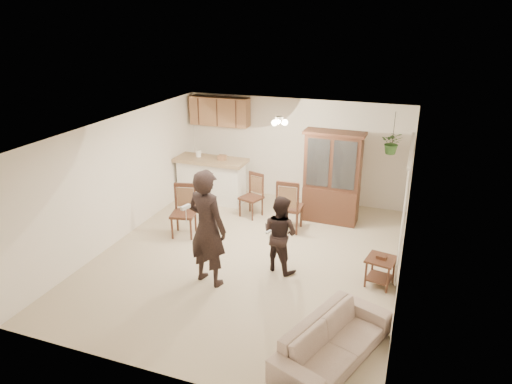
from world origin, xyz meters
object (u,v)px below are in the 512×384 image
(chair_hutch_right, at_px, (289,215))
(adult, at_px, (207,235))
(sofa, at_px, (334,336))
(child, at_px, (280,235))
(chair_hutch_left, at_px, (251,204))
(china_hutch, at_px, (332,178))
(side_table, at_px, (380,271))
(chair_bar, at_px, (184,222))

(chair_hutch_right, bearing_deg, adult, 71.57)
(sofa, height_order, child, child)
(adult, relative_size, chair_hutch_left, 1.80)
(adult, xyz_separation_m, chair_hutch_right, (0.74, 2.45, -0.57))
(china_hutch, xyz_separation_m, chair_hutch_left, (-1.75, -0.37, -0.73))
(side_table, bearing_deg, chair_bar, 172.03)
(child, relative_size, side_table, 2.38)
(child, bearing_deg, sofa, 144.76)
(child, xyz_separation_m, chair_bar, (-2.28, 0.64, -0.37))
(adult, distance_m, side_table, 2.99)
(chair_hutch_left, bearing_deg, chair_hutch_right, -2.63)
(adult, distance_m, china_hutch, 3.53)
(chair_bar, height_order, chair_hutch_right, chair_hutch_right)
(chair_bar, xyz_separation_m, chair_hutch_left, (0.98, 1.40, -0.02))
(sofa, xyz_separation_m, chair_hutch_left, (-2.65, 4.02, -0.08))
(adult, bearing_deg, chair_bar, -34.10)
(child, bearing_deg, chair_hutch_left, -36.86)
(child, xyz_separation_m, chair_hutch_right, (-0.28, 1.64, -0.35))
(china_hutch, relative_size, chair_hutch_left, 2.04)
(sofa, xyz_separation_m, adult, (-2.38, 1.18, 0.53))
(side_table, distance_m, chair_bar, 4.08)
(child, relative_size, chair_hutch_left, 1.35)
(sofa, distance_m, chair_hutch_left, 4.82)
(china_hutch, xyz_separation_m, side_table, (1.31, -2.33, -0.74))
(china_hutch, xyz_separation_m, chair_bar, (-2.73, -1.76, -0.70))
(china_hutch, bearing_deg, chair_hutch_right, -132.55)
(chair_bar, relative_size, chair_hutch_right, 0.93)
(sofa, height_order, chair_hutch_right, chair_hutch_right)
(adult, bearing_deg, china_hutch, -99.66)
(china_hutch, bearing_deg, adult, -113.21)
(sofa, xyz_separation_m, chair_bar, (-3.63, 2.63, -0.06))
(chair_hutch_right, bearing_deg, china_hutch, -135.59)
(child, height_order, chair_hutch_right, child)
(chair_hutch_left, bearing_deg, child, -38.97)
(chair_bar, bearing_deg, child, -28.44)
(chair_hutch_right, bearing_deg, chair_hutch_left, -22.68)
(child, relative_size, china_hutch, 0.66)
(sofa, bearing_deg, chair_hutch_right, 45.39)
(adult, relative_size, chair_bar, 1.66)
(sofa, xyz_separation_m, side_table, (0.41, 2.06, -0.10))
(side_table, xyz_separation_m, chair_hutch_left, (-3.06, 1.96, 0.02))
(adult, relative_size, child, 1.33)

